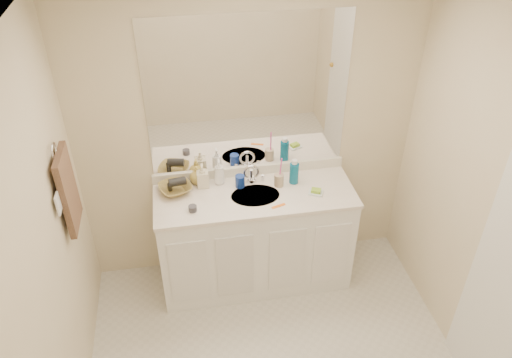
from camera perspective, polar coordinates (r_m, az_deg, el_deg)
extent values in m
cube|color=white|center=(2.14, 4.67, 15.01)|extent=(2.60, 2.60, 0.02)
cube|color=beige|center=(3.81, -0.85, 4.61)|extent=(2.60, 0.02, 2.40)
cube|color=beige|center=(2.85, -23.41, -11.26)|extent=(0.02, 2.60, 2.40)
cube|color=beige|center=(3.29, 26.27, -5.21)|extent=(0.02, 2.60, 2.40)
cube|color=white|center=(4.05, -0.12, -6.86)|extent=(1.50, 0.55, 0.85)
cube|color=white|center=(3.77, -0.13, -1.87)|extent=(1.52, 0.57, 0.03)
cube|color=white|center=(3.95, -0.78, 1.00)|extent=(1.52, 0.03, 0.08)
cylinder|color=beige|center=(3.76, -0.08, -2.02)|extent=(0.37, 0.37, 0.02)
cylinder|color=silver|center=(3.86, -0.54, 0.36)|extent=(0.02, 0.02, 0.11)
cube|color=white|center=(3.64, -0.88, 9.46)|extent=(1.48, 0.01, 1.20)
cylinder|color=navy|center=(3.81, -1.84, -0.26)|extent=(0.08, 0.08, 0.10)
cylinder|color=tan|center=(3.83, 2.63, -0.11)|extent=(0.09, 0.09, 0.10)
cylinder|color=#ED3EA8|center=(3.77, 2.82, 1.15)|extent=(0.02, 0.04, 0.20)
cylinder|color=#0B6087|center=(3.85, 4.37, 0.65)|extent=(0.08, 0.08, 0.17)
cube|color=white|center=(3.79, 6.86, -1.56)|extent=(0.13, 0.12, 0.01)
cube|color=#8FBF2E|center=(3.78, 6.88, -1.34)|extent=(0.09, 0.08, 0.03)
cube|color=orange|center=(3.65, 2.59, -3.10)|extent=(0.11, 0.05, 0.00)
cylinder|color=#3A3840|center=(3.62, -7.25, -3.37)|extent=(0.06, 0.06, 0.04)
imported|color=white|center=(3.83, -4.24, 0.84)|extent=(0.09, 0.09, 0.21)
imported|color=beige|center=(3.81, -6.14, 0.40)|extent=(0.09, 0.09, 0.19)
imported|color=#D2B851|center=(3.87, -6.75, 0.48)|extent=(0.13, 0.13, 0.15)
imported|color=olive|center=(3.82, -9.19, -1.08)|extent=(0.31, 0.31, 0.06)
cylinder|color=black|center=(3.78, -8.97, -0.31)|extent=(0.14, 0.08, 0.06)
torus|color=silver|center=(3.24, -22.09, 3.02)|extent=(0.01, 0.11, 0.11)
cube|color=#402D22|center=(3.39, -20.67, -1.24)|extent=(0.04, 0.32, 0.55)
cube|color=white|center=(3.21, -21.67, -2.63)|extent=(0.01, 0.08, 0.13)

